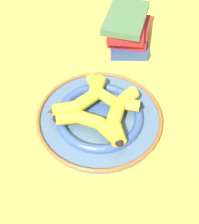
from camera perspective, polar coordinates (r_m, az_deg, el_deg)
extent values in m
plane|color=gold|center=(0.87, 0.55, -1.21)|extent=(2.80, 2.80, 0.00)
cylinder|color=slate|center=(0.86, 0.00, -1.20)|extent=(0.34, 0.34, 0.02)
torus|color=#385699|center=(0.85, 0.00, -0.67)|extent=(0.24, 0.24, 0.02)
cylinder|color=#385699|center=(0.85, 0.00, -0.80)|extent=(0.09, 0.09, 0.00)
torus|color=#995B28|center=(0.85, 0.00, -0.75)|extent=(0.35, 0.35, 0.01)
cylinder|color=yellow|center=(0.83, -6.38, 0.53)|extent=(0.06, 0.07, 0.04)
cylinder|color=yellow|center=(0.85, -2.59, 2.02)|extent=(0.04, 0.07, 0.04)
cylinder|color=yellow|center=(0.88, -0.43, 4.58)|extent=(0.07, 0.07, 0.04)
sphere|color=yellow|center=(0.83, -4.22, 0.89)|extent=(0.04, 0.04, 0.04)
sphere|color=yellow|center=(0.86, -1.01, 3.11)|extent=(0.04, 0.04, 0.04)
cone|color=#472D19|center=(0.83, -8.54, 0.16)|extent=(0.04, 0.04, 0.03)
sphere|color=black|center=(0.90, 0.13, 5.98)|extent=(0.02, 0.02, 0.02)
cylinder|color=yellow|center=(0.89, -0.87, 5.02)|extent=(0.07, 0.05, 0.03)
cylinder|color=yellow|center=(0.86, 1.42, 2.65)|extent=(0.07, 0.04, 0.03)
cylinder|color=yellow|center=(0.84, 5.18, 1.35)|extent=(0.07, 0.06, 0.03)
sphere|color=yellow|center=(0.87, -0.19, 3.64)|extent=(0.03, 0.03, 0.03)
sphere|color=yellow|center=(0.85, 3.07, 1.64)|extent=(0.03, 0.03, 0.03)
cone|color=#472D19|center=(0.91, -1.53, 6.34)|extent=(0.03, 0.03, 0.02)
sphere|color=black|center=(0.84, 7.29, 1.06)|extent=(0.02, 0.02, 0.02)
cylinder|color=yellow|center=(0.85, 4.93, 2.52)|extent=(0.05, 0.07, 0.04)
cylinder|color=yellow|center=(0.82, 3.02, -0.25)|extent=(0.07, 0.07, 0.04)
cylinder|color=yellow|center=(0.78, 3.04, -3.73)|extent=(0.07, 0.06, 0.04)
sphere|color=yellow|center=(0.84, 3.53, 1.36)|extent=(0.04, 0.04, 0.04)
sphere|color=yellow|center=(0.80, 2.49, -1.93)|extent=(0.04, 0.04, 0.04)
cone|color=#472D19|center=(0.87, 6.27, 3.63)|extent=(0.03, 0.04, 0.03)
sphere|color=black|center=(0.76, 3.62, -5.61)|extent=(0.02, 0.02, 0.02)
cylinder|color=gold|center=(0.79, 1.44, -3.31)|extent=(0.06, 0.04, 0.04)
cylinder|color=gold|center=(0.81, -1.90, -1.44)|extent=(0.07, 0.06, 0.04)
cylinder|color=gold|center=(0.81, -5.86, -1.04)|extent=(0.06, 0.07, 0.04)
sphere|color=gold|center=(0.80, 0.04, -2.03)|extent=(0.04, 0.04, 0.04)
sphere|color=gold|center=(0.81, -3.81, -0.85)|extent=(0.04, 0.04, 0.04)
cone|color=#472D19|center=(0.77, 2.89, -4.63)|extent=(0.03, 0.03, 0.03)
sphere|color=black|center=(0.81, -7.91, -1.22)|extent=(0.02, 0.02, 0.02)
cube|color=#2D4C84|center=(1.10, 5.32, 12.86)|extent=(0.21, 0.21, 0.03)
cube|color=white|center=(1.10, 5.31, 13.00)|extent=(0.20, 0.19, 0.03)
cube|color=#AD2328|center=(1.09, 5.52, 14.53)|extent=(0.20, 0.21, 0.03)
cube|color=white|center=(1.09, 5.55, 14.65)|extent=(0.19, 0.20, 0.02)
cube|color=#AD2328|center=(1.06, 4.96, 15.47)|extent=(0.20, 0.21, 0.03)
cube|color=white|center=(1.06, 4.97, 15.60)|extent=(0.19, 0.20, 0.02)
cube|color=#4C754C|center=(1.05, 4.86, 16.80)|extent=(0.21, 0.23, 0.02)
cube|color=white|center=(1.05, 4.91, 16.94)|extent=(0.20, 0.22, 0.02)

